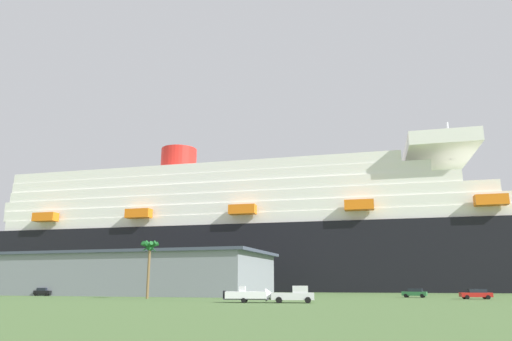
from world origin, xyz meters
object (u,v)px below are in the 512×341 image
object	(u,v)px
cruise_ship	(255,238)
small_boat_on_trailer	(251,295)
palm_tree	(150,250)
pickup_truck	(295,295)
parked_car_white_van	(227,292)
parked_car_green_wagon	(415,293)
parked_car_black_coupe	(44,292)
parked_car_red_hatchback	(476,294)

from	to	relation	value
cruise_ship	small_boat_on_trailer	distance (m)	91.00
small_boat_on_trailer	palm_tree	size ratio (longest dim) A/B	0.79
pickup_truck	parked_car_white_van	distance (m)	33.03
parked_car_green_wagon	parked_car_black_coupe	size ratio (longest dim) A/B	1.04
pickup_truck	parked_car_white_van	bearing A→B (deg)	126.12
parked_car_green_wagon	cruise_ship	bearing A→B (deg)	130.26
cruise_ship	pickup_truck	xyz separation A→B (m)	(31.68, -84.65, -15.76)
cruise_ship	small_boat_on_trailer	bearing A→B (deg)	-73.11
parked_car_green_wagon	small_boat_on_trailer	bearing A→B (deg)	-125.64
pickup_truck	palm_tree	world-z (taller)	palm_tree
palm_tree	parked_car_black_coupe	distance (m)	31.34
pickup_truck	small_boat_on_trailer	size ratio (longest dim) A/B	0.76
small_boat_on_trailer	pickup_truck	bearing A→B (deg)	10.97
small_boat_on_trailer	parked_car_red_hatchback	size ratio (longest dim) A/B	1.55
parked_car_red_hatchback	parked_car_black_coupe	size ratio (longest dim) A/B	1.16
pickup_truck	parked_car_green_wagon	xyz separation A→B (m)	(15.71, 28.69, -0.21)
pickup_truck	palm_tree	bearing A→B (deg)	161.76
cruise_ship	pickup_truck	world-z (taller)	cruise_ship
small_boat_on_trailer	parked_car_red_hatchback	world-z (taller)	small_boat_on_trailer
cruise_ship	parked_car_white_van	distance (m)	61.35
palm_tree	parked_car_red_hatchback	world-z (taller)	palm_tree
palm_tree	parked_car_white_van	world-z (taller)	palm_tree
palm_tree	pickup_truck	bearing A→B (deg)	-18.24
parked_car_black_coupe	parked_car_green_wagon	bearing A→B (deg)	8.16
cruise_ship	pickup_truck	distance (m)	91.74
cruise_ship	parked_car_black_coupe	xyz separation A→B (m)	(-24.28, -66.24, -15.98)
parked_car_white_van	small_boat_on_trailer	bearing A→B (deg)	-63.53
cruise_ship	palm_tree	xyz separation A→B (m)	(4.72, -75.76, -8.83)
pickup_truck	parked_car_green_wagon	world-z (taller)	pickup_truck
small_boat_on_trailer	parked_car_black_coupe	bearing A→B (deg)	158.82
palm_tree	parked_car_black_coupe	bearing A→B (deg)	161.81
parked_car_white_van	parked_car_black_coupe	world-z (taller)	same
small_boat_on_trailer	parked_car_red_hatchback	xyz separation A→B (m)	(30.68, 23.93, -0.13)
palm_tree	parked_car_red_hatchback	xyz separation A→B (m)	(52.01, 13.96, -7.14)
small_boat_on_trailer	parked_car_black_coupe	world-z (taller)	small_boat_on_trailer
palm_tree	parked_car_white_van	xyz separation A→B (m)	(7.49, 17.80, -7.14)
palm_tree	parked_car_green_wagon	size ratio (longest dim) A/B	2.16
parked_car_white_van	parked_car_red_hatchback	distance (m)	44.68
pickup_truck	parked_car_black_coupe	distance (m)	58.91
cruise_ship	palm_tree	world-z (taller)	cruise_ship
pickup_truck	parked_car_green_wagon	bearing A→B (deg)	61.29
cruise_ship	parked_car_red_hatchback	xyz separation A→B (m)	(56.72, -61.80, -15.97)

